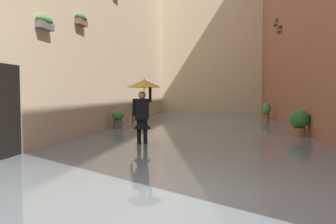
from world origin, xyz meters
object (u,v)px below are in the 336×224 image
object	(u,v)px
person_wading	(143,99)
potted_plant_mid_left	(299,122)
potted_plant_near_left	(267,110)
potted_plant_near_right	(140,113)
potted_plant_far_right	(118,118)

from	to	relation	value
person_wading	potted_plant_mid_left	distance (m)	5.65
potted_plant_near_left	potted_plant_near_right	size ratio (longest dim) A/B	1.20
potted_plant_near_right	potted_plant_near_left	bearing A→B (deg)	-166.15
potted_plant_near_left	potted_plant_mid_left	world-z (taller)	potted_plant_near_left
person_wading	potted_plant_near_left	world-z (taller)	person_wading
potted_plant_mid_left	potted_plant_near_right	size ratio (longest dim) A/B	1.16
potted_plant_mid_left	potted_plant_far_right	bearing A→B (deg)	-14.38
potted_plant_near_left	potted_plant_far_right	distance (m)	9.03
potted_plant_near_left	potted_plant_mid_left	bearing A→B (deg)	91.14
potted_plant_far_right	person_wading	bearing A→B (deg)	115.55
person_wading	potted_plant_near_right	bearing A→B (deg)	-75.52
potted_plant_near_left	potted_plant_near_right	distance (m)	7.15
potted_plant_near_right	potted_plant_far_right	bearing A→B (deg)	90.75
person_wading	potted_plant_near_right	world-z (taller)	person_wading
potted_plant_near_left	potted_plant_mid_left	xyz separation A→B (m)	(-0.15, 7.64, -0.02)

